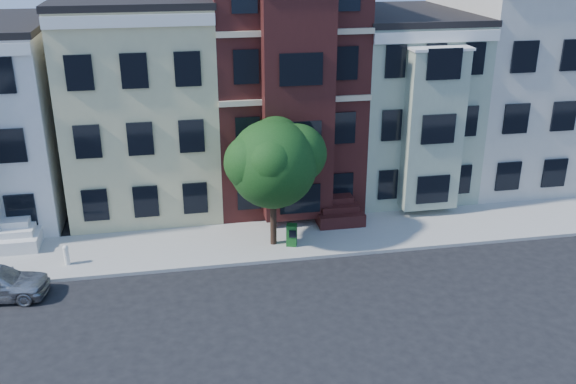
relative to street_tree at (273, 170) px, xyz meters
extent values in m
plane|color=black|center=(1.49, -7.53, -3.65)|extent=(120.00, 120.00, 0.00)
cube|color=#9E9B93|center=(1.49, 0.47, -3.57)|extent=(60.00, 4.00, 0.15)
cube|color=beige|center=(-5.51, 6.97, 1.35)|extent=(7.00, 9.00, 10.00)
cube|color=#391412|center=(1.49, 6.97, 2.35)|extent=(7.00, 9.00, 12.00)
cube|color=#98A78C|center=(7.99, 6.97, 0.85)|extent=(6.00, 9.00, 9.00)
cube|color=beige|center=(14.99, 6.97, 1.85)|extent=(8.00, 9.00, 11.00)
cube|color=#18531D|center=(0.76, -0.31, -3.00)|extent=(0.55, 0.51, 1.00)
cylinder|color=silver|center=(-8.79, -0.33, -3.15)|extent=(0.31, 0.31, 0.70)
camera|label=1|loc=(-4.07, -25.31, 9.39)|focal=40.00mm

